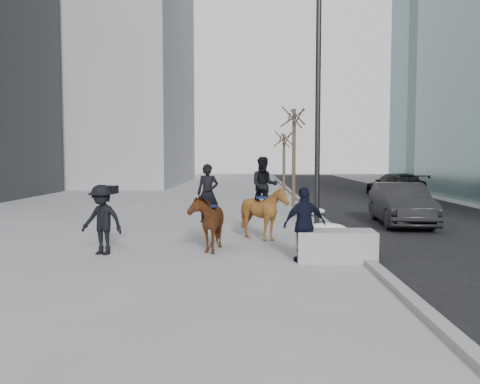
{
  "coord_description": "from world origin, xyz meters",
  "views": [
    {
      "loc": [
        0.3,
        -12.46,
        2.46
      ],
      "look_at": [
        0.0,
        1.2,
        1.5
      ],
      "focal_mm": 38.0,
      "sensor_mm": 36.0,
      "label": 1
    }
  ],
  "objects_px": {
    "planter": "(336,246)",
    "mounted_right": "(264,207)",
    "car_near": "(401,204)",
    "mounted_left": "(207,218)"
  },
  "relations": [
    {
      "from": "car_near",
      "to": "mounted_left",
      "type": "relative_size",
      "value": 2.02
    },
    {
      "from": "mounted_right",
      "to": "planter",
      "type": "bearing_deg",
      "value": -61.43
    },
    {
      "from": "planter",
      "to": "mounted_right",
      "type": "xyz_separation_m",
      "value": [
        -1.61,
        2.96,
        0.62
      ]
    },
    {
      "from": "mounted_left",
      "to": "mounted_right",
      "type": "relative_size",
      "value": 0.93
    },
    {
      "from": "planter",
      "to": "mounted_right",
      "type": "height_order",
      "value": "mounted_right"
    },
    {
      "from": "planter",
      "to": "mounted_right",
      "type": "distance_m",
      "value": 3.42
    },
    {
      "from": "planter",
      "to": "mounted_left",
      "type": "xyz_separation_m",
      "value": [
        -3.14,
        1.34,
        0.48
      ]
    },
    {
      "from": "car_near",
      "to": "mounted_left",
      "type": "bearing_deg",
      "value": -138.86
    },
    {
      "from": "planter",
      "to": "mounted_left",
      "type": "height_order",
      "value": "mounted_left"
    },
    {
      "from": "planter",
      "to": "mounted_left",
      "type": "distance_m",
      "value": 3.45
    }
  ]
}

